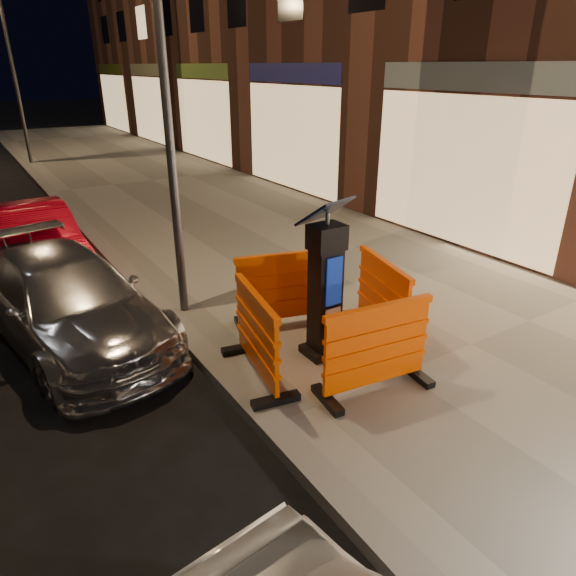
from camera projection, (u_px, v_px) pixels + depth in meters
ground_plane at (275, 436)px, 5.26m from camera, size 120.00×120.00×0.00m
sidewalk at (470, 349)px, 6.72m from camera, size 6.00×60.00×0.15m
kerb at (275, 430)px, 5.23m from camera, size 0.30×60.00×0.15m
parking_kiosk at (325, 285)px, 6.12m from camera, size 0.71×0.71×1.87m
barrier_front at (376, 349)px, 5.55m from camera, size 1.40×0.72×1.05m
barrier_back at (283, 289)px, 7.02m from camera, size 1.44×0.89×1.05m
barrier_kerbside at (257, 336)px, 5.81m from camera, size 0.79×1.42×1.05m
barrier_bldgside at (382, 298)px, 6.75m from camera, size 0.87×1.44×1.05m
car_silver at (75, 340)px, 7.10m from camera, size 2.36×4.37×1.20m
car_red at (40, 276)px, 9.26m from camera, size 1.49×3.86×1.25m
street_lamp_mid at (166, 95)px, 6.45m from camera, size 0.12×0.12×6.00m
street_lamp_far at (14, 76)px, 18.03m from camera, size 0.12×0.12×6.00m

